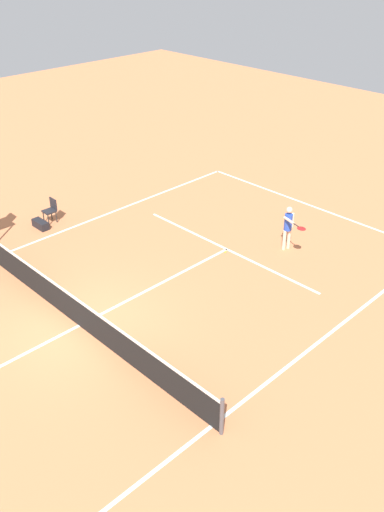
% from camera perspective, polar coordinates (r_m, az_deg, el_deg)
% --- Properties ---
extents(ground_plane, '(60.00, 60.00, 0.00)m').
position_cam_1_polar(ground_plane, '(16.49, -11.47, -7.00)').
color(ground_plane, '#D37A4C').
extents(court_lines, '(10.67, 23.05, 0.01)m').
position_cam_1_polar(court_lines, '(16.48, -11.48, -6.99)').
color(court_lines, white).
rests_on(court_lines, ground).
extents(tennis_net, '(11.27, 0.10, 1.07)m').
position_cam_1_polar(tennis_net, '(16.19, -11.65, -5.60)').
color(tennis_net, '#4C4C51').
rests_on(tennis_net, ground).
extents(player_serving, '(1.19, 0.85, 1.65)m').
position_cam_1_polar(player_serving, '(19.66, 9.89, 3.15)').
color(player_serving, beige).
rests_on(player_serving, ground).
extents(tennis_ball, '(0.07, 0.07, 0.07)m').
position_cam_1_polar(tennis_ball, '(19.65, 3.44, 0.44)').
color(tennis_ball, '#CCE033').
rests_on(tennis_ball, ground).
extents(courtside_chair_mid, '(0.44, 0.46, 0.95)m').
position_cam_1_polar(courtside_chair_mid, '(22.19, -14.30, 4.67)').
color(courtside_chair_mid, '#262626').
rests_on(courtside_chair_mid, ground).
extents(equipment_bag, '(0.76, 0.32, 0.30)m').
position_cam_1_polar(equipment_bag, '(22.00, -15.28, 3.16)').
color(equipment_bag, black).
rests_on(equipment_bag, ground).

